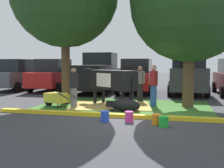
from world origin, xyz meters
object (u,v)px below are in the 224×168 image
Objects in this scene: sedan_blue at (137,76)px; suv_dark_grey at (187,72)px; bucket_orange at (156,119)px; sedan_red at (54,75)px; person_visitor_near at (154,84)px; person_handler at (140,83)px; bucket_blue at (105,116)px; pickup_truck_maroon at (97,74)px; shade_tree_right at (190,2)px; bucket_pink at (129,116)px; calf_lying at (124,105)px; bucket_green at (164,121)px; person_visitor_far at (74,87)px; wheelbarrow at (56,98)px; sedan_silver at (17,75)px; cow_holstein at (111,80)px.

suv_dark_grey reaches higher than sedan_blue.
sedan_red reaches higher than bucket_orange.
person_handler is at bearing 119.54° from person_visitor_near.
pickup_truck_maroon is at bearing 108.46° from bucket_blue.
sedan_blue is at bearing 102.22° from bucket_orange.
bucket_orange is (-1.00, -3.37, -4.02)m from shade_tree_right.
person_handler is 1.47m from person_visitor_near.
pickup_truck_maroon is 1.23× the size of sedan_blue.
suv_dark_grey reaches higher than bucket_pink.
pickup_truck_maroon reaches higher than calf_lying.
sedan_blue is (-1.40, 4.91, 0.06)m from person_visitor_near.
suv_dark_grey is at bearing 83.75° from bucket_green.
bucket_pink is at bearing -37.12° from person_visitor_far.
person_visitor_near is at bearing 17.09° from wheelbarrow.
person_visitor_near is 0.39× the size of sedan_silver.
wheelbarrow reaches higher than calf_lying.
sedan_blue reaches higher than bucket_green.
bucket_orange is (1.29, -1.78, -0.08)m from calf_lying.
wheelbarrow is at bearing -46.27° from sedan_silver.
sedan_blue is 0.96× the size of suv_dark_grey.
person_visitor_near is 8.34m from sedan_red.
bucket_orange is 0.32m from bucket_green.
pickup_truck_maroon is (2.94, -0.12, 0.13)m from sedan_red.
sedan_red is (-5.59, 8.07, 0.81)m from bucket_blue.
cow_holstein is 9.12× the size of bucket_orange.
bucket_green is at bearing -102.34° from shade_tree_right.
bucket_green is at bearing -47.43° from bucket_orange.
cow_holstein is 7.05m from sedan_red.
wheelbarrow is 5.24× the size of bucket_green.
person_handler is 0.95× the size of person_visitor_near.
person_visitor_near reaches higher than person_visitor_far.
pickup_truck_maroon is 1.17× the size of suv_dark_grey.
person_handler is at bearing 93.37° from bucket_pink.
bucket_pink is at bearing 11.55° from bucket_blue.
pickup_truck_maroon is at bearing 117.86° from bucket_orange.
bucket_green is 0.07× the size of sedan_red.
calf_lying is (0.86, -1.34, -0.83)m from cow_holstein.
person_visitor_far is 5.30× the size of bucket_green.
sedan_silver is (-8.12, 7.85, 0.81)m from bucket_blue.
sedan_silver is at bearing 153.56° from person_visitor_near.
sedan_silver reaches higher than bucket_pink.
wheelbarrow is 5.19× the size of bucket_orange.
pickup_truck_maroon is (-2.92, 6.19, 0.88)m from calf_lying.
sedan_red reaches higher than bucket_pink.
cow_holstein is at bearing -66.98° from pickup_truck_maroon.
cow_holstein is at bearing -175.55° from shade_tree_right.
suv_dark_grey is (0.13, 4.74, -2.91)m from shade_tree_right.
person_visitor_near reaches higher than person_handler.
bucket_blue is 1.56m from bucket_orange.
bucket_orange is at bearing -48.53° from sedan_red.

